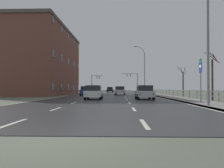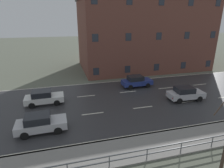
{
  "view_description": "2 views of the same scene",
  "coord_description": "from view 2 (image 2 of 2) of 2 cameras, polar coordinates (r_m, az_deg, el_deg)",
  "views": [
    {
      "loc": [
        1.43,
        -5.81,
        1.29
      ],
      "look_at": [
        -0.77,
        67.8,
        2.59
      ],
      "focal_mm": 35.53,
      "sensor_mm": 36.0,
      "label": 1
    },
    {
      "loc": [
        19.39,
        21.0,
        9.15
      ],
      "look_at": [
        0.0,
        26.22,
        2.13
      ],
      "focal_mm": 30.9,
      "sensor_mm": 36.0,
      "label": 2
    }
  ],
  "objects": [
    {
      "name": "guardrail",
      "position": [
        14.2,
        15.33,
        -18.03
      ],
      "size": [
        0.07,
        38.79,
        1.0
      ],
      "color": "#515459",
      "rests_on": "ground"
    },
    {
      "name": "car_near_left",
      "position": [
        23.8,
        20.91,
        -2.59
      ],
      "size": [
        1.98,
        4.18,
        1.57
      ],
      "rotation": [
        0.0,
        0.0,
        -0.05
      ],
      "color": "#B7B7BC",
      "rests_on": "ground"
    },
    {
      "name": "car_near_right",
      "position": [
        26.62,
        7.27,
        0.84
      ],
      "size": [
        1.91,
        4.14,
        1.57
      ],
      "rotation": [
        0.0,
        0.0,
        0.02
      ],
      "color": "navy",
      "rests_on": "ground"
    },
    {
      "name": "car_mid_centre",
      "position": [
        22.45,
        -19.53,
        -3.73
      ],
      "size": [
        1.87,
        4.12,
        1.57
      ],
      "rotation": [
        0.0,
        0.0,
        0.01
      ],
      "color": "silver",
      "rests_on": "ground"
    },
    {
      "name": "car_far_right",
      "position": [
        17.37,
        -20.37,
        -10.77
      ],
      "size": [
        1.9,
        4.14,
        1.57
      ],
      "rotation": [
        0.0,
        0.0,
        0.02
      ],
      "color": "#B7B7BC",
      "rests_on": "ground"
    },
    {
      "name": "brick_building",
      "position": [
        37.1,
        8.96,
        14.48
      ],
      "size": [
        12.88,
        22.76,
        12.37
      ],
      "color": "brown",
      "rests_on": "ground"
    }
  ]
}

